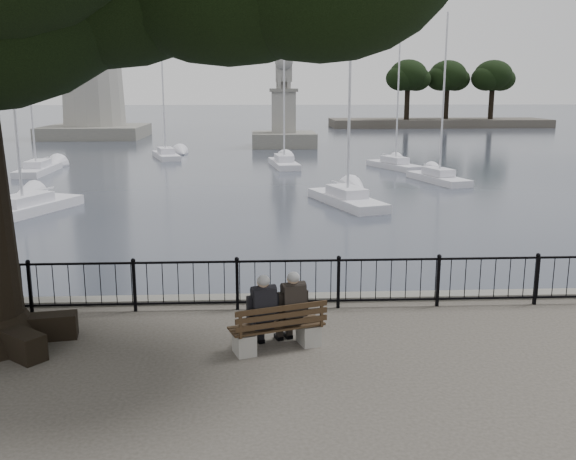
{
  "coord_description": "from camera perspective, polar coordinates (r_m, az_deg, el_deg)",
  "views": [
    {
      "loc": [
        -0.61,
        -9.59,
        4.28
      ],
      "look_at": [
        0.0,
        2.5,
        1.6
      ],
      "focal_mm": 40.0,
      "sensor_mm": 36.0,
      "label": 1
    }
  ],
  "objects": [
    {
      "name": "far_shore",
      "position": [
        92.82,
        13.73,
        11.35
      ],
      "size": [
        30.0,
        8.6,
        9.18
      ],
      "color": "#3D3831",
      "rests_on": "ground"
    },
    {
      "name": "sailboat_c",
      "position": [
        29.83,
        5.23,
        2.87
      ],
      "size": [
        3.2,
        5.8,
        11.17
      ],
      "color": "silver",
      "rests_on": "ground"
    },
    {
      "name": "lion_monument",
      "position": [
        59.67,
        -0.4,
        9.47
      ],
      "size": [
        5.79,
        5.79,
        8.59
      ],
      "color": "#63625E",
      "rests_on": "ground"
    },
    {
      "name": "sailboat_g",
      "position": [
        43.85,
        9.46,
        5.81
      ],
      "size": [
        3.14,
        5.08,
        9.88
      ],
      "color": "silver",
      "rests_on": "ground"
    },
    {
      "name": "sailboat_d",
      "position": [
        37.96,
        13.2,
        4.62
      ],
      "size": [
        2.69,
        5.2,
        9.5
      ],
      "color": "silver",
      "rests_on": "ground"
    },
    {
      "name": "person_right",
      "position": [
        10.88,
        0.22,
        -7.21
      ],
      "size": [
        0.53,
        0.73,
        1.34
      ],
      "color": "black",
      "rests_on": "ground"
    },
    {
      "name": "sailboat_e",
      "position": [
        43.78,
        -21.35,
        5.16
      ],
      "size": [
        1.58,
        5.48,
        11.76
      ],
      "color": "silver",
      "rests_on": "ground"
    },
    {
      "name": "railing",
      "position": [
        12.67,
        0.0,
        -4.6
      ],
      "size": [
        22.06,
        0.06,
        1.0
      ],
      "color": "black",
      "rests_on": "ground"
    },
    {
      "name": "bench",
      "position": [
        10.82,
        -0.91,
        -9.13
      ],
      "size": [
        1.67,
        0.96,
        0.84
      ],
      "color": "gray",
      "rests_on": "ground"
    },
    {
      "name": "sailboat_f",
      "position": [
        44.31,
        -0.36,
        6.07
      ],
      "size": [
        2.06,
        5.4,
        11.06
      ],
      "color": "silver",
      "rests_on": "ground"
    },
    {
      "name": "sailboat_a",
      "position": [
        29.73,
        -22.28,
        1.97
      ],
      "size": [
        3.68,
        6.0,
        11.78
      ],
      "color": "silver",
      "rests_on": "ground"
    },
    {
      "name": "harbor",
      "position": [
        13.48,
        -0.11,
        -8.28
      ],
      "size": [
        260.0,
        260.0,
        1.2
      ],
      "color": "#63625E",
      "rests_on": "ground"
    },
    {
      "name": "lighthouse",
      "position": [
        74.13,
        -17.36,
        18.32
      ],
      "size": [
        10.49,
        10.49,
        31.93
      ],
      "color": "#63625E",
      "rests_on": "ground"
    },
    {
      "name": "person_left",
      "position": [
        10.71,
        -2.4,
        -7.55
      ],
      "size": [
        0.53,
        0.73,
        1.34
      ],
      "color": "black",
      "rests_on": "ground"
    },
    {
      "name": "sailboat_h",
      "position": [
        50.59,
        -10.79,
        6.68
      ],
      "size": [
        2.84,
        5.38,
        11.88
      ],
      "color": "silver",
      "rests_on": "ground"
    }
  ]
}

